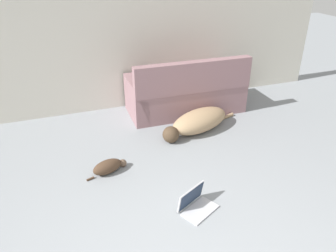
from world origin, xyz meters
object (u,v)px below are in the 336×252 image
(dog, at_px, (198,122))
(cat, at_px, (108,167))
(laptop_open, at_px, (195,202))
(couch, at_px, (186,94))

(dog, distance_m, cat, 1.48)
(dog, xyz_separation_m, cat, (-1.37, -0.56, -0.07))
(cat, xyz_separation_m, laptop_open, (0.68, -0.88, -0.00))
(couch, height_order, cat, couch)
(cat, bearing_deg, laptop_open, -69.67)
(dog, xyz_separation_m, laptop_open, (-0.68, -1.43, -0.07))
(couch, xyz_separation_m, laptop_open, (-0.77, -2.09, -0.21))
(cat, bearing_deg, couch, 22.20)
(couch, xyz_separation_m, dog, (-0.09, -0.66, -0.14))
(dog, relative_size, laptop_open, 3.03)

